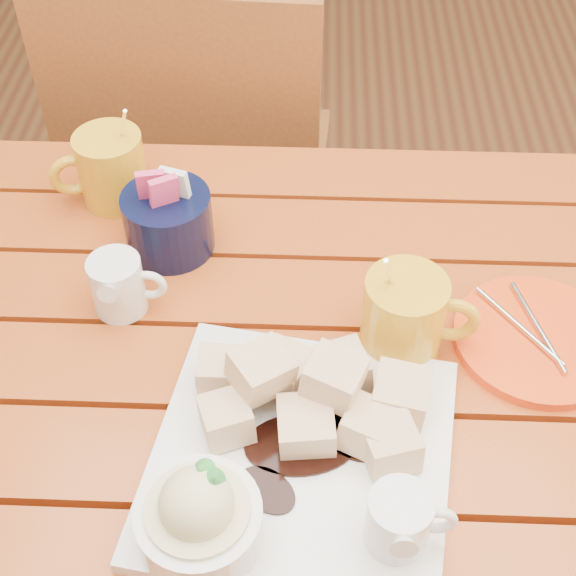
{
  "coord_description": "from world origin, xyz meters",
  "views": [
    {
      "loc": [
        0.01,
        -0.54,
        1.44
      ],
      "look_at": [
        -0.02,
        0.05,
        0.82
      ],
      "focal_mm": 50.0,
      "sensor_mm": 36.0,
      "label": 1
    }
  ],
  "objects_px": {
    "table": "(299,423)",
    "coffee_mug_left": "(110,168)",
    "dessert_plate": "(283,460)",
    "chair_far": "(203,174)",
    "coffee_mug_right": "(406,315)",
    "orange_saucer": "(539,339)"
  },
  "relations": [
    {
      "from": "coffee_mug_left",
      "to": "chair_far",
      "type": "xyz_separation_m",
      "value": [
        0.06,
        0.35,
        -0.29
      ]
    },
    {
      "from": "dessert_plate",
      "to": "coffee_mug_right",
      "type": "distance_m",
      "value": 0.21
    },
    {
      "from": "coffee_mug_left",
      "to": "coffee_mug_right",
      "type": "bearing_deg",
      "value": -52.1
    },
    {
      "from": "table",
      "to": "orange_saucer",
      "type": "height_order",
      "value": "orange_saucer"
    },
    {
      "from": "coffee_mug_left",
      "to": "orange_saucer",
      "type": "xyz_separation_m",
      "value": [
        0.52,
        -0.23,
        -0.04
      ]
    },
    {
      "from": "table",
      "to": "coffee_mug_left",
      "type": "relative_size",
      "value": 8.22
    },
    {
      "from": "coffee_mug_right",
      "to": "orange_saucer",
      "type": "height_order",
      "value": "coffee_mug_right"
    },
    {
      "from": "coffee_mug_right",
      "to": "orange_saucer",
      "type": "bearing_deg",
      "value": 7.61
    },
    {
      "from": "dessert_plate",
      "to": "chair_far",
      "type": "xyz_separation_m",
      "value": [
        -0.18,
        0.76,
        -0.27
      ]
    },
    {
      "from": "orange_saucer",
      "to": "chair_far",
      "type": "xyz_separation_m",
      "value": [
        -0.46,
        0.58,
        -0.24
      ]
    },
    {
      "from": "coffee_mug_right",
      "to": "chair_far",
      "type": "bearing_deg",
      "value": 121.58
    },
    {
      "from": "table",
      "to": "orange_saucer",
      "type": "distance_m",
      "value": 0.29
    },
    {
      "from": "table",
      "to": "coffee_mug_right",
      "type": "xyz_separation_m",
      "value": [
        0.11,
        0.04,
        0.16
      ]
    },
    {
      "from": "dessert_plate",
      "to": "coffee_mug_left",
      "type": "relative_size",
      "value": 2.25
    },
    {
      "from": "dessert_plate",
      "to": "table",
      "type": "bearing_deg",
      "value": 84.74
    },
    {
      "from": "table",
      "to": "orange_saucer",
      "type": "relative_size",
      "value": 6.42
    },
    {
      "from": "dessert_plate",
      "to": "orange_saucer",
      "type": "xyz_separation_m",
      "value": [
        0.28,
        0.18,
        -0.03
      ]
    },
    {
      "from": "table",
      "to": "chair_far",
      "type": "distance_m",
      "value": 0.67
    },
    {
      "from": "table",
      "to": "coffee_mug_right",
      "type": "bearing_deg",
      "value": 17.35
    },
    {
      "from": "dessert_plate",
      "to": "coffee_mug_left",
      "type": "distance_m",
      "value": 0.48
    },
    {
      "from": "dessert_plate",
      "to": "coffee_mug_left",
      "type": "bearing_deg",
      "value": 120.43
    },
    {
      "from": "dessert_plate",
      "to": "coffee_mug_right",
      "type": "height_order",
      "value": "coffee_mug_right"
    }
  ]
}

